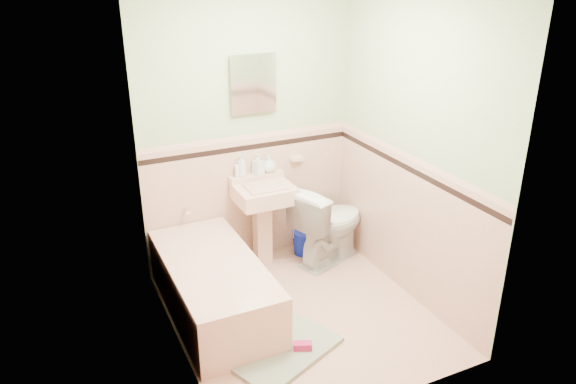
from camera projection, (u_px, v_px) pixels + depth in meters
name	position (u px, v px, depth m)	size (l,w,h in m)	color
floor	(301.00, 314.00, 4.61)	(2.20, 2.20, 0.00)	#EAB199
wall_back	(248.00, 133.00, 5.03)	(2.50, 2.50, 0.00)	#F5EBC8
wall_front	(388.00, 235.00, 3.20)	(2.50, 2.50, 0.00)	#F5EBC8
wall_left	(169.00, 196.00, 3.72)	(2.50, 2.50, 0.00)	#F5EBC8
wall_right	(413.00, 154.00, 4.51)	(2.50, 2.50, 0.00)	#F5EBC8
wainscot_back	(250.00, 200.00, 5.28)	(2.00, 2.00, 0.00)	beige
wainscot_front	(380.00, 327.00, 3.47)	(2.00, 2.00, 0.00)	beige
wainscot_left	(178.00, 279.00, 3.98)	(2.20, 2.20, 0.00)	beige
wainscot_right	(405.00, 226.00, 4.76)	(2.20, 2.20, 0.00)	beige
accent_back	(249.00, 147.00, 5.07)	(2.00, 2.00, 0.00)	black
accent_front	(385.00, 254.00, 3.27)	(2.00, 2.00, 0.00)	black
accent_left	(173.00, 213.00, 3.78)	(2.20, 2.20, 0.00)	black
accent_right	(410.00, 169.00, 4.55)	(2.20, 2.20, 0.00)	black
cap_back	(249.00, 137.00, 5.03)	(2.00, 2.00, 0.00)	beige
cap_front	(386.00, 238.00, 3.23)	(2.00, 2.00, 0.00)	beige
cap_left	(172.00, 199.00, 3.74)	(2.20, 2.20, 0.00)	beige
cap_right	(411.00, 158.00, 4.51)	(2.20, 2.20, 0.00)	beige
bathtub	(214.00, 289.00, 4.55)	(0.70, 1.50, 0.45)	beige
tub_faucet	(186.00, 210.00, 4.99)	(0.04, 0.04, 0.12)	silver
sink	(265.00, 227.00, 5.18)	(0.52, 0.48, 0.81)	beige
sink_faucet	(258.00, 167.00, 5.09)	(0.02, 0.02, 0.10)	silver
medicine_cabinet	(253.00, 84.00, 4.85)	(0.37, 0.04, 0.47)	white
soap_dish	(296.00, 158.00, 5.30)	(0.12, 0.07, 0.04)	beige
soap_bottle_left	(242.00, 166.00, 5.05)	(0.08, 0.08, 0.21)	#B2B2B2
soap_bottle_mid	(258.00, 164.00, 5.12)	(0.09, 0.09, 0.19)	#B2B2B2
soap_bottle_right	(269.00, 164.00, 5.17)	(0.12, 0.12, 0.16)	#B2B2B2
tube	(237.00, 171.00, 5.05)	(0.04, 0.04, 0.12)	white
toilet	(329.00, 223.00, 5.28)	(0.44, 0.76, 0.78)	white
bucket	(304.00, 242.00, 5.50)	(0.24, 0.24, 0.24)	#0A1DBA
bath_mat	(281.00, 350.00, 4.17)	(0.83, 0.55, 0.03)	gray
shoe	(303.00, 346.00, 4.14)	(0.14, 0.06, 0.05)	#BF1E59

